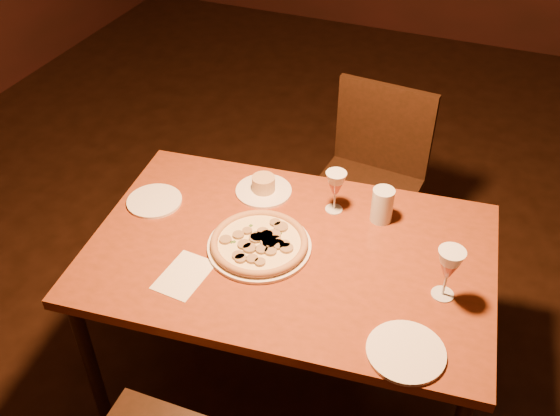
% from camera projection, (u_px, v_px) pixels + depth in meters
% --- Properties ---
extents(floor, '(7.00, 7.00, 0.00)m').
position_uv_depth(floor, '(360.00, 400.00, 2.41)').
color(floor, black).
rests_on(floor, ground).
extents(dining_table, '(1.40, 0.98, 0.70)m').
position_uv_depth(dining_table, '(290.00, 263.00, 2.08)').
color(dining_table, '#913B1E').
rests_on(dining_table, floor).
extents(chair_far, '(0.46, 0.46, 0.88)m').
position_uv_depth(chair_far, '(370.00, 177.00, 2.70)').
color(chair_far, black).
rests_on(chair_far, floor).
extents(pizza_plate, '(0.34, 0.34, 0.04)m').
position_uv_depth(pizza_plate, '(259.00, 243.00, 2.03)').
color(pizza_plate, white).
rests_on(pizza_plate, dining_table).
extents(ramekin_saucer, '(0.21, 0.21, 0.07)m').
position_uv_depth(ramekin_saucer, '(264.00, 187.00, 2.27)').
color(ramekin_saucer, white).
rests_on(ramekin_saucer, dining_table).
extents(wine_glass_far, '(0.07, 0.07, 0.16)m').
position_uv_depth(wine_glass_far, '(335.00, 192.00, 2.15)').
color(wine_glass_far, '#B9594D').
rests_on(wine_glass_far, dining_table).
extents(wine_glass_right, '(0.08, 0.08, 0.18)m').
position_uv_depth(wine_glass_right, '(447.00, 274.00, 1.83)').
color(wine_glass_right, '#B9594D').
rests_on(wine_glass_right, dining_table).
extents(water_tumbler, '(0.08, 0.08, 0.13)m').
position_uv_depth(water_tumbler, '(382.00, 205.00, 2.12)').
color(water_tumbler, silver).
rests_on(water_tumbler, dining_table).
extents(side_plate_left, '(0.20, 0.20, 0.01)m').
position_uv_depth(side_plate_left, '(154.00, 201.00, 2.23)').
color(side_plate_left, white).
rests_on(side_plate_left, dining_table).
extents(side_plate_near, '(0.22, 0.22, 0.01)m').
position_uv_depth(side_plate_near, '(406.00, 352.00, 1.71)').
color(side_plate_near, white).
rests_on(side_plate_near, dining_table).
extents(menu_card, '(0.15, 0.20, 0.00)m').
position_uv_depth(menu_card, '(184.00, 275.00, 1.95)').
color(menu_card, white).
rests_on(menu_card, dining_table).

